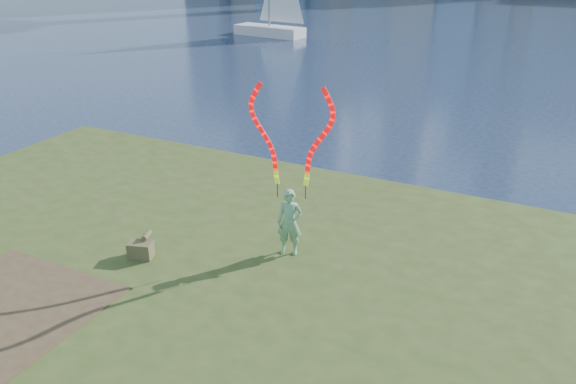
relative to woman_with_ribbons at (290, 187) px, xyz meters
The scene contains 6 objects.
ground 2.81m from the woman_with_ribbons, 150.78° to the right, with size 320.00×320.00×0.00m, color #1A2742.
grassy_knoll 3.93m from the woman_with_ribbons, 115.00° to the right, with size 20.00×18.00×0.80m.
dirt_patch 5.61m from the woman_with_ribbons, 132.29° to the right, with size 3.20×3.00×0.02m, color #47331E.
woman_with_ribbons is the anchor object (origin of this frame).
canvas_bag 3.29m from the woman_with_ribbons, 149.93° to the right, with size 0.55×0.62×0.45m.
sailboat 33.38m from the woman_with_ribbons, 118.47° to the left, with size 5.88×2.41×8.83m.
Camera 1 is at (5.89, -8.23, 6.72)m, focal length 35.00 mm.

